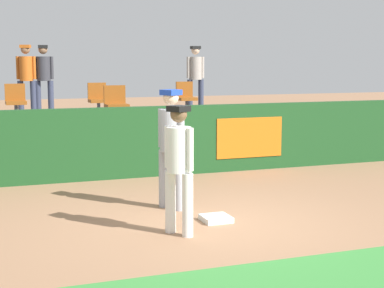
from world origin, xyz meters
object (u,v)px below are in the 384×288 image
at_px(seat_front_center, 116,102).
at_px(seat_back_center, 98,98).
at_px(spectator_hooded, 195,74).
at_px(player_runner_visitor, 171,140).
at_px(seat_back_right, 186,96).
at_px(first_base, 216,219).
at_px(seat_back_left, 16,99).
at_px(spectator_capped, 26,75).
at_px(player_fielder_home, 178,161).
at_px(spectator_casual, 44,75).

distance_m(seat_front_center, seat_back_center, 1.80).
relative_size(seat_front_center, seat_back_center, 1.00).
bearing_deg(spectator_hooded, player_runner_visitor, 68.78).
distance_m(player_runner_visitor, seat_back_right, 6.44).
bearing_deg(first_base, seat_back_left, 108.03).
relative_size(seat_back_right, spectator_capped, 0.47).
xyz_separation_m(player_fielder_home, spectator_casual, (-0.75, 8.38, 0.97)).
relative_size(player_fielder_home, spectator_casual, 0.97).
height_order(seat_front_center, spectator_capped, spectator_capped).
xyz_separation_m(seat_back_right, spectator_capped, (-3.91, 1.08, 0.56)).
xyz_separation_m(seat_back_center, spectator_hooded, (2.82, 0.67, 0.56)).
distance_m(player_runner_visitor, spectator_hooded, 7.29).
height_order(player_fielder_home, seat_back_center, seat_back_center).
xyz_separation_m(first_base, player_fielder_home, (-0.72, -0.43, 0.96)).
bearing_deg(seat_back_left, seat_back_center, -0.00).
bearing_deg(player_fielder_home, seat_back_right, 130.81).
bearing_deg(seat_front_center, spectator_capped, 119.58).
xyz_separation_m(seat_front_center, spectator_casual, (-1.21, 2.83, 0.55)).
distance_m(seat_back_right, spectator_capped, 4.09).
xyz_separation_m(seat_back_left, spectator_casual, (0.79, 1.03, 0.56)).
relative_size(first_base, player_runner_visitor, 0.21).
height_order(first_base, player_runner_visitor, player_runner_visitor).
bearing_deg(first_base, spectator_capped, 103.32).
bearing_deg(seat_back_left, player_fielder_home, -78.22).
distance_m(first_base, player_fielder_home, 1.27).
xyz_separation_m(player_fielder_home, player_runner_visitor, (0.35, 1.38, 0.09)).
height_order(player_fielder_home, seat_back_left, seat_back_left).
bearing_deg(seat_back_center, seat_front_center, -88.93).
xyz_separation_m(player_fielder_home, seat_back_left, (-1.53, 7.35, 0.41)).
height_order(player_fielder_home, spectator_capped, spectator_capped).
xyz_separation_m(player_runner_visitor, seat_back_left, (-1.89, 5.97, 0.32)).
relative_size(first_base, spectator_casual, 0.23).
distance_m(player_runner_visitor, spectator_capped, 7.27).
bearing_deg(spectator_capped, seat_back_left, 90.28).
distance_m(player_fielder_home, spectator_casual, 8.47).
distance_m(seat_back_left, seat_back_center, 1.96).
xyz_separation_m(seat_front_center, spectator_hooded, (2.79, 2.47, 0.56)).
bearing_deg(seat_front_center, player_runner_visitor, -91.46).
height_order(spectator_hooded, spectator_casual, spectator_hooded).
distance_m(seat_back_right, seat_back_center, 2.31).
xyz_separation_m(player_runner_visitor, seat_front_center, (0.11, 4.17, 0.32)).
relative_size(seat_back_left, spectator_casual, 0.47).
bearing_deg(seat_back_center, first_base, -87.58).
relative_size(seat_front_center, spectator_capped, 0.47).
xyz_separation_m(spectator_capped, spectator_casual, (0.43, -0.05, -0.00)).
distance_m(first_base, spectator_hooded, 8.22).
xyz_separation_m(first_base, player_runner_visitor, (-0.36, 0.94, 1.04)).
relative_size(player_fielder_home, spectator_capped, 0.97).
xyz_separation_m(seat_back_left, spectator_capped, (0.36, 1.08, 0.56)).
bearing_deg(seat_back_center, spectator_hooded, 13.26).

